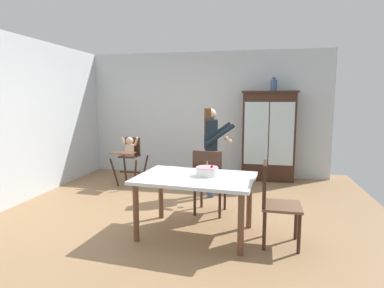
{
  "coord_description": "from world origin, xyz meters",
  "views": [
    {
      "loc": [
        1.16,
        -4.41,
        1.68
      ],
      "look_at": [
        0.1,
        0.7,
        0.95
      ],
      "focal_mm": 30.0,
      "sensor_mm": 36.0,
      "label": 1
    }
  ],
  "objects_px": {
    "birthday_cake": "(207,171)",
    "dining_chair_right_end": "(273,198)",
    "adult_person": "(211,141)",
    "dining_table": "(195,184)",
    "high_chair_with_toddler": "(130,152)",
    "dining_chair_far_side": "(209,178)",
    "china_cabinet": "(268,136)",
    "ceramic_vase": "(274,85)"
  },
  "relations": [
    {
      "from": "adult_person",
      "to": "dining_table",
      "type": "xyz_separation_m",
      "value": [
        0.05,
        -1.64,
        -0.32
      ]
    },
    {
      "from": "high_chair_with_toddler",
      "to": "adult_person",
      "type": "distance_m",
      "value": 1.75
    },
    {
      "from": "china_cabinet",
      "to": "high_chair_with_toddler",
      "type": "distance_m",
      "value": 2.85
    },
    {
      "from": "birthday_cake",
      "to": "dining_chair_right_end",
      "type": "distance_m",
      "value": 0.85
    },
    {
      "from": "dining_table",
      "to": "dining_chair_far_side",
      "type": "xyz_separation_m",
      "value": [
        0.06,
        0.7,
        -0.09
      ]
    },
    {
      "from": "china_cabinet",
      "to": "dining_chair_far_side",
      "type": "height_order",
      "value": "china_cabinet"
    },
    {
      "from": "china_cabinet",
      "to": "dining_chair_far_side",
      "type": "relative_size",
      "value": 1.92
    },
    {
      "from": "adult_person",
      "to": "dining_chair_far_side",
      "type": "distance_m",
      "value": 1.03
    },
    {
      "from": "adult_person",
      "to": "dining_chair_right_end",
      "type": "distance_m",
      "value": 2.02
    },
    {
      "from": "birthday_cake",
      "to": "dining_chair_far_side",
      "type": "bearing_deg",
      "value": 96.68
    },
    {
      "from": "birthday_cake",
      "to": "ceramic_vase",
      "type": "bearing_deg",
      "value": 73.05
    },
    {
      "from": "china_cabinet",
      "to": "dining_chair_far_side",
      "type": "distance_m",
      "value": 2.5
    },
    {
      "from": "adult_person",
      "to": "dining_table",
      "type": "relative_size",
      "value": 1.02
    },
    {
      "from": "high_chair_with_toddler",
      "to": "dining_chair_far_side",
      "type": "bearing_deg",
      "value": -33.59
    },
    {
      "from": "china_cabinet",
      "to": "dining_chair_right_end",
      "type": "distance_m",
      "value": 3.11
    },
    {
      "from": "birthday_cake",
      "to": "high_chair_with_toddler",
      "type": "bearing_deg",
      "value": 133.26
    },
    {
      "from": "ceramic_vase",
      "to": "dining_chair_right_end",
      "type": "relative_size",
      "value": 0.28
    },
    {
      "from": "china_cabinet",
      "to": "adult_person",
      "type": "height_order",
      "value": "china_cabinet"
    },
    {
      "from": "dining_table",
      "to": "birthday_cake",
      "type": "height_order",
      "value": "birthday_cake"
    },
    {
      "from": "dining_chair_far_side",
      "to": "high_chair_with_toddler",
      "type": "bearing_deg",
      "value": -31.93
    },
    {
      "from": "high_chair_with_toddler",
      "to": "dining_table",
      "type": "bearing_deg",
      "value": -46.36
    },
    {
      "from": "high_chair_with_toddler",
      "to": "adult_person",
      "type": "xyz_separation_m",
      "value": [
        1.67,
        -0.41,
        0.31
      ]
    },
    {
      "from": "ceramic_vase",
      "to": "dining_table",
      "type": "xyz_separation_m",
      "value": [
        -1.02,
        -3.01,
        -1.32
      ]
    },
    {
      "from": "adult_person",
      "to": "dining_chair_right_end",
      "type": "xyz_separation_m",
      "value": [
        0.97,
        -1.73,
        -0.41
      ]
    },
    {
      "from": "ceramic_vase",
      "to": "birthday_cake",
      "type": "xyz_separation_m",
      "value": [
        -0.89,
        -2.93,
        -1.17
      ]
    },
    {
      "from": "birthday_cake",
      "to": "dining_chair_far_side",
      "type": "distance_m",
      "value": 0.67
    },
    {
      "from": "high_chair_with_toddler",
      "to": "birthday_cake",
      "type": "height_order",
      "value": "high_chair_with_toddler"
    },
    {
      "from": "birthday_cake",
      "to": "dining_chair_right_end",
      "type": "xyz_separation_m",
      "value": [
        0.79,
        -0.17,
        -0.24
      ]
    },
    {
      "from": "ceramic_vase",
      "to": "dining_chair_far_side",
      "type": "relative_size",
      "value": 0.28
    },
    {
      "from": "dining_chair_far_side",
      "to": "dining_chair_right_end",
      "type": "bearing_deg",
      "value": 143.13
    },
    {
      "from": "ceramic_vase",
      "to": "dining_chair_right_end",
      "type": "height_order",
      "value": "ceramic_vase"
    },
    {
      "from": "china_cabinet",
      "to": "adult_person",
      "type": "bearing_deg",
      "value": -126.15
    },
    {
      "from": "birthday_cake",
      "to": "adult_person",
      "type": "bearing_deg",
      "value": 96.62
    },
    {
      "from": "dining_table",
      "to": "ceramic_vase",
      "type": "bearing_deg",
      "value": 71.22
    },
    {
      "from": "ceramic_vase",
      "to": "dining_table",
      "type": "relative_size",
      "value": 0.18
    },
    {
      "from": "high_chair_with_toddler",
      "to": "dining_chair_far_side",
      "type": "xyz_separation_m",
      "value": [
        1.78,
        -1.35,
        -0.1
      ]
    },
    {
      "from": "china_cabinet",
      "to": "dining_chair_right_end",
      "type": "relative_size",
      "value": 1.92
    },
    {
      "from": "dining_table",
      "to": "birthday_cake",
      "type": "relative_size",
      "value": 5.35
    },
    {
      "from": "ceramic_vase",
      "to": "high_chair_with_toddler",
      "type": "xyz_separation_m",
      "value": [
        -2.75,
        -0.96,
        -1.31
      ]
    },
    {
      "from": "birthday_cake",
      "to": "dining_chair_far_side",
      "type": "height_order",
      "value": "dining_chair_far_side"
    },
    {
      "from": "china_cabinet",
      "to": "ceramic_vase",
      "type": "xyz_separation_m",
      "value": [
        0.08,
        0.0,
        1.04
      ]
    },
    {
      "from": "china_cabinet",
      "to": "adult_person",
      "type": "distance_m",
      "value": 1.69
    }
  ]
}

